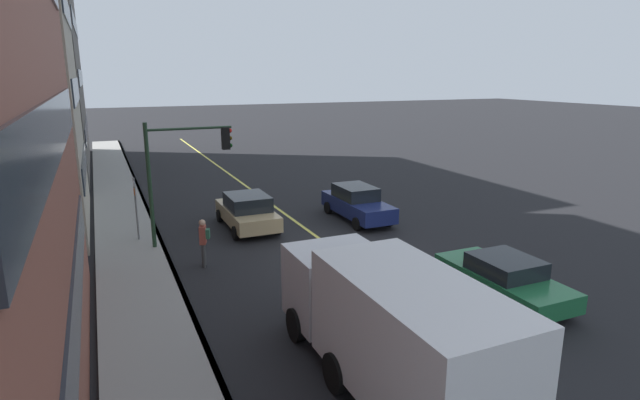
% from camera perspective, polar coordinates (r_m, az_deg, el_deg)
% --- Properties ---
extents(ground, '(200.00, 200.00, 0.00)m').
position_cam_1_polar(ground, '(19.78, 2.62, -6.29)').
color(ground, black).
extents(sidewalk_slab, '(80.00, 2.59, 0.15)m').
position_cam_1_polar(sidewalk_slab, '(17.95, -19.67, -9.06)').
color(sidewalk_slab, gray).
rests_on(sidewalk_slab, ground).
extents(curb_edge, '(80.00, 0.16, 0.15)m').
position_cam_1_polar(curb_edge, '(18.04, -15.79, -8.63)').
color(curb_edge, slate).
rests_on(curb_edge, ground).
extents(lane_stripe_center, '(80.00, 0.16, 0.01)m').
position_cam_1_polar(lane_stripe_center, '(19.78, 2.62, -6.27)').
color(lane_stripe_center, '#D8CC4C').
rests_on(lane_stripe_center, ground).
extents(car_navy, '(4.72, 1.89, 1.62)m').
position_cam_1_polar(car_navy, '(24.50, 4.17, -0.32)').
color(car_navy, navy).
rests_on(car_navy, ground).
extents(car_green, '(4.53, 2.03, 1.38)m').
position_cam_1_polar(car_green, '(16.92, 19.93, -8.19)').
color(car_green, '#1E6038').
rests_on(car_green, ground).
extents(car_tan, '(4.51, 2.08, 1.59)m').
position_cam_1_polar(car_tan, '(23.24, -8.19, -1.25)').
color(car_tan, tan).
rests_on(car_tan, ground).
extents(truck_white, '(7.17, 2.49, 2.89)m').
position_cam_1_polar(truck_white, '(11.44, 7.80, -13.62)').
color(truck_white, silver).
rests_on(truck_white, ground).
extents(pedestrian_with_backpack, '(0.47, 0.44, 1.78)m').
position_cam_1_polar(pedestrian_with_backpack, '(18.88, -12.96, -4.29)').
color(pedestrian_with_backpack, '#383838').
rests_on(pedestrian_with_backpack, ground).
extents(traffic_light_mast, '(0.28, 3.40, 5.09)m').
position_cam_1_polar(traffic_light_mast, '(20.72, -15.10, 4.14)').
color(traffic_light_mast, '#1E3823').
rests_on(traffic_light_mast, ground).
extents(street_sign_post, '(0.60, 0.08, 2.76)m').
position_cam_1_polar(street_sign_post, '(22.12, -20.01, -0.53)').
color(street_sign_post, slate).
rests_on(street_sign_post, ground).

